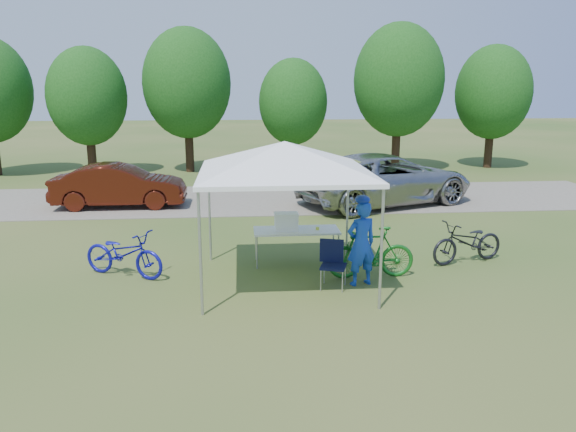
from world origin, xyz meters
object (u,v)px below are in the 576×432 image
cooler (286,221)px  sedan (119,186)px  folding_table (296,232)px  bike_blue (124,253)px  cyclist (361,244)px  bike_dark (468,242)px  minivan (385,179)px  folding_chair (333,260)px  bike_green (371,253)px

cooler → sedan: sedan is taller
folding_table → bike_blue: size_ratio=1.00×
cyclist → sedan: 9.56m
bike_dark → folding_table: bearing=-112.2°
cyclist → minivan: bearing=-125.3°
folding_chair → cyclist: 0.62m
folding_table → folding_chair: (0.54, -1.46, -0.17)m
minivan → folding_table: bearing=127.8°
bike_blue → minivan: minivan is taller
cyclist → bike_green: bearing=-145.3°
folding_chair → sedan: sedan is taller
minivan → sedan: bearing=66.7°
bike_blue → bike_dark: 7.17m
cyclist → bike_blue: (-4.59, 0.88, -0.34)m
folding_table → bike_green: bearing=-37.7°
folding_chair → bike_green: (0.83, 0.40, -0.01)m
bike_green → minivan: (2.05, 6.86, 0.30)m
bike_blue → sedan: size_ratio=0.45×
cyclist → bike_dark: bearing=-173.9°
bike_green → sedan: sedan is taller
folding_table → minivan: 6.73m
cyclist → bike_blue: size_ratio=0.91×
cooler → bike_dark: (3.88, -0.29, -0.47)m
bike_green → bike_dark: size_ratio=0.98×
folding_table → bike_dark: bike_dark is taller
folding_table → sedan: (-4.90, 6.03, -0.02)m
folding_table → bike_green: (1.37, -1.06, -0.18)m
folding_table → bike_blue: bearing=-171.2°
cyclist → sedan: bearing=-68.7°
bike_dark → sedan: bearing=-144.0°
bike_dark → bike_blue: bearing=-105.6°
bike_green → minivan: 7.16m
minivan → bike_blue: bearing=110.8°
cyclist → sedan: size_ratio=0.40×
folding_table → bike_green: bike_green is taller
bike_blue → minivan: 9.40m
minivan → sedan: minivan is taller
folding_chair → bike_dark: (3.12, 1.16, -0.06)m
cyclist → minivan: 7.59m
bike_dark → folding_chair: bearing=-87.2°
folding_chair → cyclist: size_ratio=0.55×
folding_table → bike_blue: (-3.50, -0.54, -0.23)m
folding_chair → bike_green: 0.92m
bike_green → cooler: bearing=-124.6°
folding_table → cyclist: bearing=-52.5°
bike_dark → sedan: size_ratio=0.44×
sedan → bike_green: bearing=-139.2°
cooler → bike_green: 1.95m
minivan → sedan: (-8.32, 0.23, -0.14)m
bike_blue → bike_green: 4.90m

